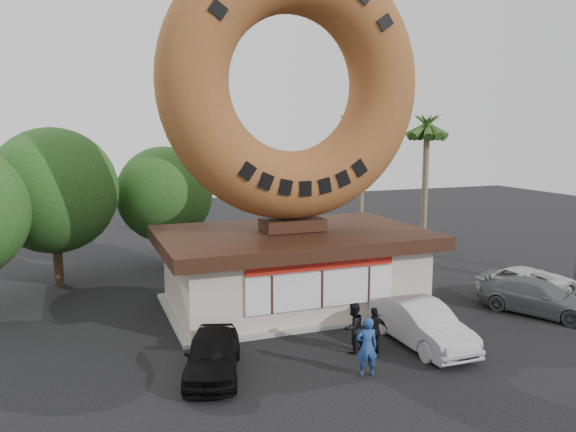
% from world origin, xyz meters
% --- Properties ---
extents(ground, '(90.00, 90.00, 0.00)m').
position_xyz_m(ground, '(0.00, 0.00, 0.00)').
color(ground, black).
rests_on(ground, ground).
extents(donut_shop, '(11.20, 7.20, 3.80)m').
position_xyz_m(donut_shop, '(0.00, 5.98, 1.77)').
color(donut_shop, '#BDB2A1').
rests_on(donut_shop, ground).
extents(giant_donut, '(11.14, 2.84, 11.14)m').
position_xyz_m(giant_donut, '(0.00, 6.00, 9.37)').
color(giant_donut, brown).
rests_on(giant_donut, donut_shop).
extents(tree_west, '(6.00, 6.00, 7.65)m').
position_xyz_m(tree_west, '(-9.50, 13.00, 4.64)').
color(tree_west, '#473321').
rests_on(tree_west, ground).
extents(tree_mid, '(5.20, 5.20, 6.63)m').
position_xyz_m(tree_mid, '(-4.00, 15.00, 4.02)').
color(tree_mid, '#473321').
rests_on(tree_mid, ground).
extents(palm_near, '(2.60, 2.60, 9.75)m').
position_xyz_m(palm_near, '(7.50, 14.00, 8.41)').
color(palm_near, '#726651').
rests_on(palm_near, ground).
extents(palm_far, '(2.60, 2.60, 8.75)m').
position_xyz_m(palm_far, '(11.00, 12.50, 7.48)').
color(palm_far, '#726651').
rests_on(palm_far, ground).
extents(street_lamp, '(2.11, 0.20, 8.00)m').
position_xyz_m(street_lamp, '(-1.86, 16.00, 4.48)').
color(street_lamp, '#59595E').
rests_on(street_lamp, ground).
extents(person_left, '(0.75, 0.56, 1.87)m').
position_xyz_m(person_left, '(-0.38, -1.32, 0.93)').
color(person_left, navy).
rests_on(person_left, ground).
extents(person_center, '(1.02, 0.91, 1.74)m').
position_xyz_m(person_center, '(0.07, 0.46, 0.87)').
color(person_center, black).
rests_on(person_center, ground).
extents(person_right, '(0.98, 0.47, 1.62)m').
position_xyz_m(person_right, '(0.70, 0.11, 0.81)').
color(person_right, black).
rests_on(person_right, ground).
extents(car_black, '(2.75, 4.31, 1.37)m').
position_xyz_m(car_black, '(-4.81, 0.40, 0.68)').
color(car_black, black).
rests_on(car_black, ground).
extents(car_silver, '(1.68, 4.71, 1.55)m').
position_xyz_m(car_silver, '(2.63, 0.19, 0.77)').
color(car_silver, '#A4A3A8').
rests_on(car_silver, ground).
extents(car_grey, '(3.93, 5.14, 1.39)m').
position_xyz_m(car_grey, '(9.09, 1.40, 0.69)').
color(car_grey, '#585B5D').
rests_on(car_grey, ground).
extents(car_white, '(4.69, 2.17, 1.30)m').
position_xyz_m(car_white, '(10.70, 3.57, 0.65)').
color(car_white, '#BBBBBB').
rests_on(car_white, ground).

